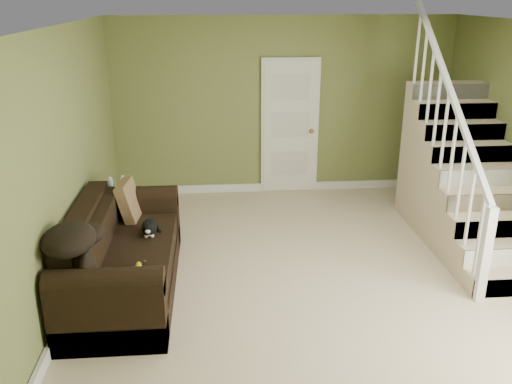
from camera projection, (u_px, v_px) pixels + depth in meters
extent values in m
cube|color=#C9B791|center=(314.00, 275.00, 5.88)|extent=(5.00, 5.50, 0.01)
cube|color=white|center=(324.00, 26.00, 4.98)|extent=(5.00, 5.50, 0.01)
cube|color=olive|center=(283.00, 107.00, 8.00)|extent=(5.00, 0.04, 2.60)
cube|color=olive|center=(416.00, 312.00, 2.86)|extent=(5.00, 0.04, 2.60)
cube|color=olive|center=(63.00, 167.00, 5.24)|extent=(0.04, 5.50, 2.60)
cube|color=white|center=(282.00, 186.00, 8.40)|extent=(5.00, 0.04, 0.12)
cube|color=white|center=(81.00, 280.00, 5.67)|extent=(0.04, 5.50, 0.12)
cube|color=white|center=(290.00, 127.00, 8.08)|extent=(0.86, 0.05, 2.02)
cube|color=white|center=(290.00, 127.00, 8.06)|extent=(0.78, 0.04, 1.96)
sphere|color=olive|center=(312.00, 131.00, 8.06)|extent=(0.07, 0.07, 0.07)
cylinder|color=white|center=(480.00, 234.00, 5.34)|extent=(0.04, 0.04, 0.90)
cube|color=#C9B791|center=(502.00, 260.00, 5.78)|extent=(1.00, 0.27, 0.40)
cylinder|color=white|center=(470.00, 205.00, 5.52)|extent=(0.04, 0.04, 0.90)
cube|color=#C9B791|center=(491.00, 241.00, 6.00)|extent=(1.00, 0.27, 0.60)
cylinder|color=white|center=(461.00, 178.00, 5.70)|extent=(0.04, 0.04, 0.90)
cube|color=#C9B791|center=(481.00, 223.00, 6.21)|extent=(1.00, 0.27, 0.80)
cylinder|color=white|center=(453.00, 153.00, 5.89)|extent=(0.04, 0.04, 0.90)
cube|color=#C9B791|center=(472.00, 206.00, 6.43)|extent=(1.00, 0.27, 1.00)
cylinder|color=white|center=(445.00, 129.00, 6.07)|extent=(0.04, 0.04, 0.90)
cube|color=#C9B791|center=(463.00, 191.00, 6.65)|extent=(1.00, 0.27, 1.20)
cylinder|color=white|center=(437.00, 107.00, 6.25)|extent=(0.04, 0.04, 0.90)
cube|color=#C9B791|center=(455.00, 176.00, 6.87)|extent=(1.00, 0.27, 1.40)
cylinder|color=white|center=(430.00, 85.00, 6.44)|extent=(0.04, 0.04, 0.90)
cube|color=#C9B791|center=(447.00, 162.00, 7.09)|extent=(1.00, 0.27, 1.60)
cylinder|color=white|center=(424.00, 65.00, 6.62)|extent=(0.04, 0.04, 0.90)
cube|color=#C9B791|center=(440.00, 149.00, 7.30)|extent=(1.00, 0.27, 1.80)
cylinder|color=white|center=(418.00, 47.00, 6.80)|extent=(0.04, 0.04, 0.90)
cube|color=white|center=(485.00, 255.00, 5.24)|extent=(0.09, 0.09, 1.00)
cube|color=white|center=(450.00, 89.00, 5.91)|extent=(0.06, 2.46, 1.84)
cube|color=black|center=(127.00, 278.00, 5.57)|extent=(0.98, 2.26, 0.26)
cube|color=black|center=(135.00, 256.00, 5.50)|extent=(0.74, 1.70, 0.23)
cube|color=black|center=(109.00, 316.00, 4.57)|extent=(0.98, 0.26, 0.64)
cube|color=black|center=(138.00, 222.00, 6.44)|extent=(0.98, 0.26, 0.64)
cylinder|color=black|center=(105.00, 283.00, 4.46)|extent=(0.98, 0.26, 0.26)
cylinder|color=black|center=(136.00, 197.00, 6.33)|extent=(0.98, 0.26, 0.26)
cube|color=black|center=(84.00, 240.00, 5.39)|extent=(0.21, 1.74, 0.65)
cube|color=black|center=(100.00, 232.00, 5.37)|extent=(0.14, 1.68, 0.36)
cube|color=black|center=(121.00, 215.00, 6.73)|extent=(0.50, 0.50, 0.58)
cylinder|color=white|center=(111.00, 187.00, 6.53)|extent=(0.06, 0.06, 0.20)
cylinder|color=#2F68B9|center=(111.00, 187.00, 6.53)|extent=(0.07, 0.07, 0.05)
cylinder|color=white|center=(110.00, 178.00, 6.49)|extent=(0.03, 0.03, 0.03)
cylinder|color=white|center=(123.00, 186.00, 6.58)|extent=(0.06, 0.06, 0.20)
cylinder|color=#2F68B9|center=(123.00, 186.00, 6.58)|extent=(0.07, 0.07, 0.05)
cylinder|color=white|center=(123.00, 177.00, 6.54)|extent=(0.03, 0.03, 0.03)
ellipsoid|color=black|center=(149.00, 227.00, 5.71)|extent=(0.17, 0.30, 0.16)
ellipsoid|color=white|center=(149.00, 232.00, 5.66)|extent=(0.10, 0.12, 0.08)
sphere|color=black|center=(147.00, 228.00, 5.55)|extent=(0.11, 0.11, 0.11)
ellipsoid|color=white|center=(147.00, 231.00, 5.52)|extent=(0.06, 0.05, 0.05)
cone|color=black|center=(144.00, 223.00, 5.54)|extent=(0.04, 0.04, 0.05)
cone|color=black|center=(150.00, 223.00, 5.54)|extent=(0.04, 0.04, 0.05)
cylinder|color=black|center=(158.00, 228.00, 5.85)|extent=(0.09, 0.22, 0.03)
ellipsoid|color=yellow|center=(139.00, 267.00, 4.97)|extent=(0.08, 0.22, 0.06)
cube|color=#45311B|center=(129.00, 201.00, 6.10)|extent=(0.26, 0.47, 0.47)
ellipsoid|color=black|center=(69.00, 239.00, 4.58)|extent=(0.53, 0.65, 0.24)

